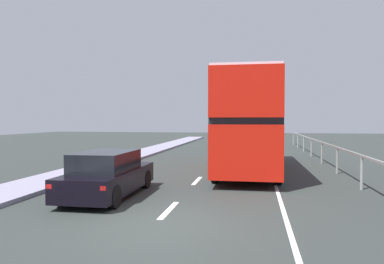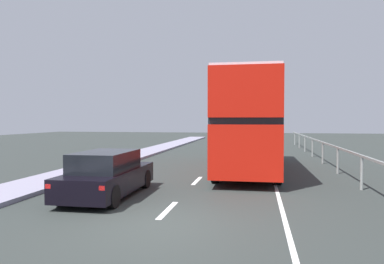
# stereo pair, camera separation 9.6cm
# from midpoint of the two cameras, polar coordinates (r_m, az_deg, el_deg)

# --- Properties ---
(ground_plane) EXTENTS (75.79, 120.00, 0.10)m
(ground_plane) POSITION_cam_midpoint_polar(r_m,az_deg,el_deg) (8.79, -6.01, -14.50)
(ground_plane) COLOR #2B302E
(lane_paint_markings) EXTENTS (3.18, 46.00, 0.01)m
(lane_paint_markings) POSITION_cam_midpoint_polar(r_m,az_deg,el_deg) (17.07, 8.68, -6.27)
(lane_paint_markings) COLOR silver
(lane_paint_markings) RESTS_ON ground
(bridge_side_railing) EXTENTS (0.10, 42.00, 1.22)m
(bridge_side_railing) POSITION_cam_midpoint_polar(r_m,az_deg,el_deg) (17.53, 21.85, -2.94)
(bridge_side_railing) COLOR gray
(bridge_side_railing) RESTS_ON ground
(double_decker_bus_red) EXTENTS (2.70, 10.53, 4.39)m
(double_decker_bus_red) POSITION_cam_midpoint_polar(r_m,az_deg,el_deg) (17.49, 8.63, 1.64)
(double_decker_bus_red) COLOR red
(double_decker_bus_red) RESTS_ON ground
(hatchback_car_near) EXTENTS (1.78, 4.42, 1.44)m
(hatchback_car_near) POSITION_cam_midpoint_polar(r_m,az_deg,el_deg) (11.82, -13.37, -6.62)
(hatchback_car_near) COLOR black
(hatchback_car_near) RESTS_ON ground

